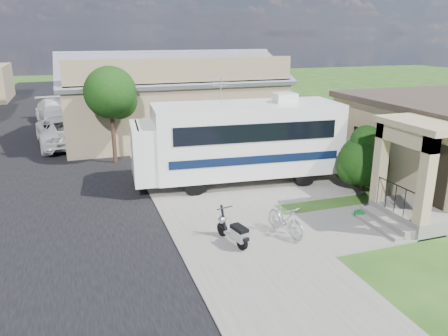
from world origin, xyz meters
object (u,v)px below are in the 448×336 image
object	(u,v)px
motorhome	(239,139)
scooter	(234,231)
bicycle	(285,221)
van	(57,112)
shrub	(365,158)
garden_hose	(359,215)
pickup_truck	(64,130)

from	to	relation	value
motorhome	scooter	size ratio (longest dim) A/B	5.71
scooter	bicycle	xyz separation A→B (m)	(1.70, 0.09, 0.05)
bicycle	van	xyz separation A→B (m)	(-6.93, 20.81, 0.33)
bicycle	scooter	bearing A→B (deg)	170.39
shrub	bicycle	size ratio (longest dim) A/B	1.59
motorhome	garden_hose	distance (m)	5.70
van	garden_hose	size ratio (longest dim) A/B	15.29
motorhome	van	distance (m)	17.27
van	pickup_truck	bearing A→B (deg)	-96.26
motorhome	bicycle	distance (m)	5.42
bicycle	garden_hose	world-z (taller)	bicycle
motorhome	shrub	bearing A→B (deg)	-26.62
scooter	van	distance (m)	21.55
shrub	scooter	xyz separation A→B (m)	(-6.39, -2.74, -0.90)
scooter	shrub	bearing A→B (deg)	9.86
scooter	garden_hose	distance (m)	4.77
bicycle	pickup_truck	xyz separation A→B (m)	(-6.40, 14.37, 0.34)
shrub	garden_hose	world-z (taller)	shrub
scooter	bicycle	size ratio (longest dim) A/B	0.90
pickup_truck	shrub	bearing A→B (deg)	127.21
shrub	van	world-z (taller)	shrub
bicycle	van	bearing A→B (deg)	95.68
motorhome	bicycle	size ratio (longest dim) A/B	5.16
motorhome	van	world-z (taller)	motorhome
pickup_truck	van	xyz separation A→B (m)	(-0.52, 6.44, -0.01)
bicycle	pickup_truck	world-z (taller)	pickup_truck
shrub	garden_hose	size ratio (longest dim) A/B	7.06
pickup_truck	garden_hose	distance (m)	16.83
garden_hose	pickup_truck	bearing A→B (deg)	124.12
shrub	scooter	size ratio (longest dim) A/B	1.76
shrub	bicycle	xyz separation A→B (m)	(-4.69, -2.64, -0.85)
shrub	scooter	distance (m)	7.01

